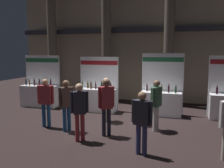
# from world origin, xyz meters

# --- Properties ---
(ground_plane) EXTENTS (26.39, 26.39, 0.00)m
(ground_plane) POSITION_xyz_m (0.00, 0.00, 0.00)
(ground_plane) COLOR black
(hall_colonnade) EXTENTS (13.20, 1.07, 6.63)m
(hall_colonnade) POSITION_xyz_m (-0.00, 4.41, 3.25)
(hall_colonnade) COLOR gray
(hall_colonnade) RESTS_ON ground_plane
(exhibitor_booth_0) EXTENTS (1.79, 0.66, 2.38)m
(exhibitor_booth_0) POSITION_xyz_m (-4.15, 1.71, 0.61)
(exhibitor_booth_0) COLOR white
(exhibitor_booth_0) RESTS_ON ground_plane
(exhibitor_booth_1) EXTENTS (1.75, 0.66, 2.33)m
(exhibitor_booth_1) POSITION_xyz_m (-1.29, 1.67, 0.59)
(exhibitor_booth_1) COLOR white
(exhibitor_booth_1) RESTS_ON ground_plane
(exhibitor_booth_2) EXTENTS (1.68, 0.66, 2.49)m
(exhibitor_booth_2) POSITION_xyz_m (1.43, 1.75, 0.60)
(exhibitor_booth_2) COLOR white
(exhibitor_booth_2) RESTS_ON ground_plane
(trash_bin) EXTENTS (0.34, 0.34, 0.69)m
(trash_bin) POSITION_xyz_m (0.89, 0.17, 0.35)
(trash_bin) COLOR slate
(trash_bin) RESTS_ON ground_plane
(visitor_0) EXTENTS (0.43, 0.38, 1.76)m
(visitor_0) POSITION_xyz_m (0.05, -1.18, 1.04)
(visitor_0) COLOR #23232D
(visitor_0) RESTS_ON ground_plane
(visitor_1) EXTENTS (0.61, 0.24, 1.66)m
(visitor_1) POSITION_xyz_m (-2.18, -0.94, 0.99)
(visitor_1) COLOR navy
(visitor_1) RESTS_ON ground_plane
(visitor_2) EXTENTS (0.54, 0.30, 1.60)m
(visitor_2) POSITION_xyz_m (1.30, -2.24, 0.94)
(visitor_2) COLOR navy
(visitor_2) RESTS_ON ground_plane
(visitor_4) EXTENTS (0.41, 0.41, 1.67)m
(visitor_4) POSITION_xyz_m (-1.31, -1.14, 0.99)
(visitor_4) COLOR navy
(visitor_4) RESTS_ON ground_plane
(visitor_6) EXTENTS (0.45, 0.37, 1.68)m
(visitor_6) POSITION_xyz_m (-0.54, -1.83, 0.99)
(visitor_6) COLOR maroon
(visitor_6) RESTS_ON ground_plane
(visitor_7) EXTENTS (0.33, 0.53, 1.66)m
(visitor_7) POSITION_xyz_m (1.44, -0.24, 0.98)
(visitor_7) COLOR silver
(visitor_7) RESTS_ON ground_plane
(visitor_8) EXTENTS (0.23, 0.55, 1.62)m
(visitor_8) POSITION_xyz_m (-0.44, 0.29, 0.96)
(visitor_8) COLOR #ADA393
(visitor_8) RESTS_ON ground_plane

